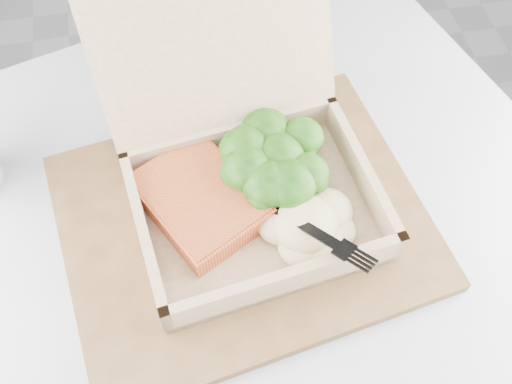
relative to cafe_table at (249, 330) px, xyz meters
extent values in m
plane|color=gray|center=(0.42, 0.21, -0.54)|extent=(4.00, 4.00, 0.00)
cylinder|color=black|center=(0.00, 0.00, -0.19)|extent=(0.08, 0.08, 0.70)
cube|color=#A6A9B0|center=(0.00, 0.00, 0.17)|extent=(0.98, 0.98, 0.03)
cube|color=brown|center=(0.01, 0.06, 0.20)|extent=(0.42, 0.36, 0.02)
cube|color=tan|center=(0.02, 0.06, 0.21)|extent=(0.27, 0.22, 0.01)
cube|color=#9C7F5F|center=(-0.09, 0.04, 0.23)|extent=(0.03, 0.19, 0.05)
cube|color=#9C7F5F|center=(0.14, 0.07, 0.23)|extent=(0.03, 0.19, 0.05)
cube|color=#9C7F5F|center=(0.03, -0.03, 0.23)|extent=(0.24, 0.04, 0.05)
cube|color=#9C7F5F|center=(0.01, 0.14, 0.23)|extent=(0.24, 0.04, 0.05)
cube|color=tan|center=(0.00, 0.19, 0.33)|extent=(0.25, 0.12, 0.18)
cube|color=#DA602A|center=(-0.03, 0.07, 0.23)|extent=(0.15, 0.16, 0.03)
ellipsoid|color=#C9B582|center=(0.06, 0.02, 0.23)|extent=(0.11, 0.09, 0.04)
cube|color=black|center=(0.03, 0.06, 0.25)|extent=(0.07, 0.08, 0.03)
cube|color=black|center=(0.07, 0.00, 0.25)|extent=(0.04, 0.04, 0.01)
cube|color=silver|center=(-0.07, 0.23, 0.19)|extent=(0.12, 0.15, 0.00)
camera|label=1|loc=(-0.04, -0.23, 0.74)|focal=40.00mm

